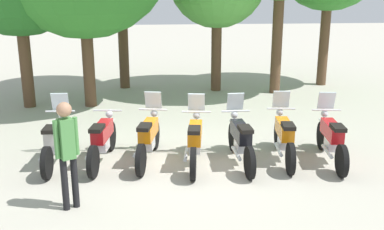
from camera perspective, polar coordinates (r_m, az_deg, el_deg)
name	(u,v)px	position (r m, az deg, el deg)	size (l,w,h in m)	color
ground_plane	(194,163)	(9.35, 0.32, -6.15)	(80.00, 80.00, 0.00)	#ADA899
motorcycle_0	(56,139)	(9.59, -17.09, -3.00)	(0.62, 2.19, 1.37)	black
motorcycle_1	(102,139)	(9.40, -11.44, -3.07)	(0.69, 2.18, 0.99)	black
motorcycle_2	(149,137)	(9.35, -5.61, -2.84)	(0.75, 2.17, 1.37)	black
motorcycle_3	(195,140)	(9.12, 0.38, -3.24)	(0.69, 2.18, 1.37)	black
motorcycle_4	(240,139)	(9.23, 6.25, -3.10)	(0.62, 2.19, 1.37)	black
motorcycle_5	(284,136)	(9.57, 11.73, -2.66)	(0.67, 2.18, 1.37)	black
motorcycle_6	(331,138)	(9.71, 17.46, -2.80)	(0.68, 2.18, 1.37)	black
person_0	(67,147)	(7.36, -15.77, -3.96)	(0.39, 0.33, 1.81)	black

